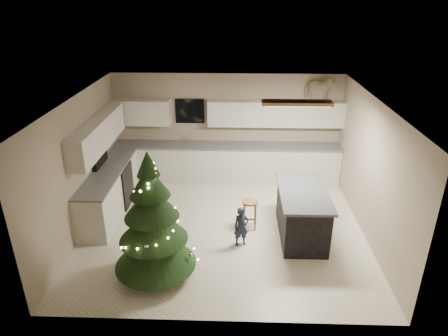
% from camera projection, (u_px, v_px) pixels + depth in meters
% --- Properties ---
extents(ground_plane, '(5.50, 5.50, 0.00)m').
position_uv_depth(ground_plane, '(223.00, 227.00, 8.05)').
color(ground_plane, beige).
extents(room_shell, '(5.52, 5.02, 2.61)m').
position_uv_depth(room_shell, '(225.00, 146.00, 7.34)').
color(room_shell, '#A59885').
rests_on(room_shell, ground_plane).
extents(cabinetry, '(5.50, 3.20, 2.00)m').
position_uv_depth(cabinetry, '(187.00, 160.00, 9.27)').
color(cabinetry, silver).
rests_on(cabinetry, ground_plane).
extents(island, '(0.90, 1.70, 0.95)m').
position_uv_depth(island, '(302.00, 213.00, 7.62)').
color(island, black).
rests_on(island, ground_plane).
extents(bar_stool, '(0.31, 0.31, 0.59)m').
position_uv_depth(bar_stool, '(250.00, 208.00, 7.87)').
color(bar_stool, brown).
rests_on(bar_stool, ground_plane).
extents(christmas_tree, '(1.39, 1.34, 2.22)m').
position_uv_depth(christmas_tree, '(153.00, 227.00, 6.37)').
color(christmas_tree, '#3F2816').
rests_on(christmas_tree, ground_plane).
extents(toddler, '(0.32, 0.25, 0.77)m').
position_uv_depth(toddler, '(241.00, 227.00, 7.35)').
color(toddler, black).
rests_on(toddler, ground_plane).
extents(rocking_horse, '(0.74, 0.44, 0.61)m').
position_uv_depth(rocking_horse, '(319.00, 88.00, 9.16)').
color(rocking_horse, brown).
rests_on(rocking_horse, cabinetry).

